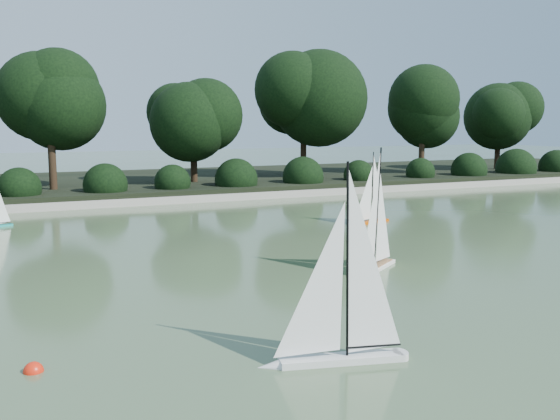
% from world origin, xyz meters
% --- Properties ---
extents(ground, '(80.00, 80.00, 0.00)m').
position_xyz_m(ground, '(0.00, 0.00, 0.00)').
color(ground, '#405432').
rests_on(ground, ground).
extents(pond_coping, '(40.00, 0.35, 0.18)m').
position_xyz_m(pond_coping, '(0.00, 9.00, 0.09)').
color(pond_coping, gray).
rests_on(pond_coping, ground).
extents(far_bank, '(40.00, 8.00, 0.30)m').
position_xyz_m(far_bank, '(0.00, 13.00, 0.15)').
color(far_bank, black).
rests_on(far_bank, ground).
extents(tree_line, '(26.31, 3.93, 4.39)m').
position_xyz_m(tree_line, '(1.23, 11.44, 2.64)').
color(tree_line, black).
rests_on(tree_line, ground).
extents(shrub_hedge, '(29.10, 1.10, 1.10)m').
position_xyz_m(shrub_hedge, '(0.00, 9.90, 0.45)').
color(shrub_hedge, black).
rests_on(shrub_hedge, ground).
extents(sailboat_white_a, '(1.34, 0.52, 1.83)m').
position_xyz_m(sailboat_white_a, '(-1.90, -1.99, 0.29)').
color(sailboat_white_a, silver).
rests_on(sailboat_white_a, ground).
extents(sailboat_white_b, '(1.18, 0.91, 1.82)m').
position_xyz_m(sailboat_white_b, '(0.45, 0.80, 0.28)').
color(sailboat_white_b, white).
rests_on(sailboat_white_b, ground).
extents(sailboat_orange, '(1.13, 0.45, 1.55)m').
position_xyz_m(sailboat_orange, '(2.47, 4.22, 0.24)').
color(sailboat_orange, '#CE4A00').
rests_on(sailboat_orange, ground).
extents(race_buoy, '(0.17, 0.17, 0.17)m').
position_xyz_m(race_buoy, '(-4.22, -1.13, 0.00)').
color(race_buoy, red).
rests_on(race_buoy, ground).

